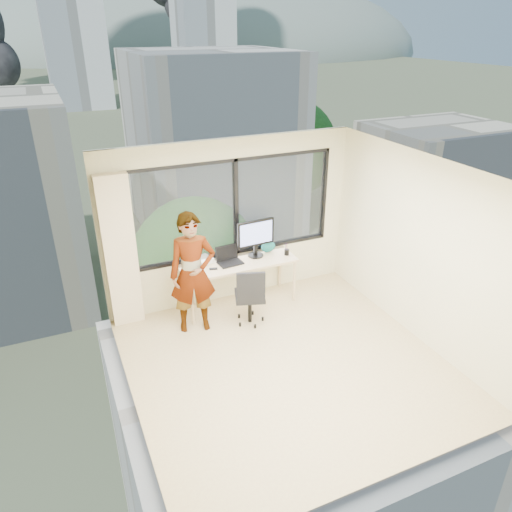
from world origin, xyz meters
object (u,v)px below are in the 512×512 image
desk (239,283)px  laptop (230,257)px  person (193,273)px  monitor (256,238)px  game_console (202,260)px  chair (250,294)px  handbag (268,247)px

desk → laptop: laptop is taller
person → laptop: bearing=38.2°
monitor → laptop: bearing=-173.1°
person → desk: bearing=33.6°
person → game_console: (0.32, 0.57, -0.12)m
chair → person: bearing=-175.5°
desk → laptop: bearing=174.5°
desk → handbag: 0.76m
desk → person: bearing=-157.4°
game_console → person: bearing=-134.7°
desk → laptop: 0.51m
handbag → person: bearing=-152.8°
desk → game_console: bearing=157.5°
game_console → desk: bearing=-38.0°
monitor → game_console: size_ratio=2.08×
laptop → handbag: bearing=6.2°
chair → monitor: 0.94m
game_console → handbag: handbag is taller
desk → person: (-0.84, -0.35, 0.53)m
laptop → monitor: bearing=5.0°
desk → monitor: size_ratio=2.91×
chair → monitor: size_ratio=1.55×
person → handbag: bearing=30.6°
monitor → handbag: (0.25, 0.06, -0.22)m
person → handbag: person is taller
person → monitor: person is taller
desk → chair: size_ratio=1.88×
desk → monitor: 0.77m
desk → chair: bearing=-95.1°
person → monitor: bearing=31.8°
game_console → chair: bearing=-73.4°
laptop → game_console: bearing=147.4°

